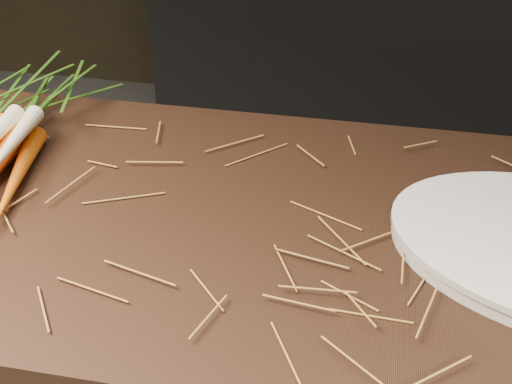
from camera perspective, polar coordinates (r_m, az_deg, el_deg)
main_counter at (r=1.38m, az=-6.07°, el=-16.57°), size 2.40×0.70×0.90m
back_counter at (r=2.91m, az=10.21°, el=12.39°), size 1.82×0.62×0.84m
straw_bedding at (r=1.06m, az=-7.60°, el=-1.13°), size 1.40×0.60×0.02m
root_veg_bunch at (r=1.29m, az=-20.51°, el=6.05°), size 0.24×0.57×0.10m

